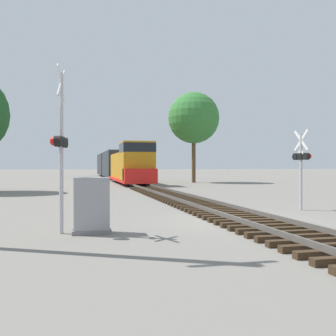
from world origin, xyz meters
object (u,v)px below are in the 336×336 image
crossing_signal_near (60,143)px  crossing_signal_far (302,160)px  tree_mid_background (194,118)px  relay_cabinet (91,206)px  freight_train (115,165)px

crossing_signal_near → crossing_signal_far: 10.65m
crossing_signal_near → crossing_signal_far: crossing_signal_near is taller
tree_mid_background → relay_cabinet: bearing=-111.9°
freight_train → crossing_signal_far: 42.47m
relay_cabinet → crossing_signal_far: bearing=23.1°
freight_train → relay_cabinet: bearing=-96.5°
freight_train → tree_mid_background: size_ratio=4.44×
freight_train → crossing_signal_far: size_ratio=13.18×
crossing_signal_far → tree_mid_background: bearing=-13.4°
freight_train → crossing_signal_near: bearing=-97.6°
crossing_signal_near → tree_mid_background: 34.77m
relay_cabinet → tree_mid_background: 34.90m
crossing_signal_far → relay_cabinet: 10.00m
freight_train → crossing_signal_far: bearing=-84.8°
crossing_signal_far → tree_mid_background: 28.64m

